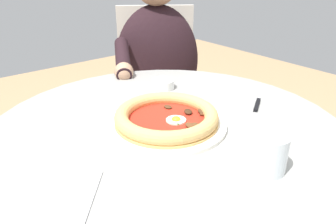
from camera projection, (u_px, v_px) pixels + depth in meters
name	position (u px, v px, depth m)	size (l,w,h in m)	color
dining_table	(167.00, 181.00, 0.91)	(0.92, 0.92, 0.74)	#999993
pizza_on_plate	(166.00, 118.00, 0.83)	(0.31, 0.31, 0.05)	white
water_glass	(268.00, 155.00, 0.64)	(0.07, 0.07, 0.08)	silver
steak_knife	(258.00, 101.00, 0.97)	(0.11, 0.18, 0.01)	silver
ramekin_capers	(163.00, 84.00, 1.06)	(0.08, 0.08, 0.03)	white
fork_utensil	(91.00, 198.00, 0.58)	(0.13, 0.11, 0.00)	#BCBCC1
diner_person	(157.00, 100.00, 1.56)	(0.43, 0.55, 1.14)	#282833
cafe_chair_diner	(157.00, 82.00, 1.68)	(0.61, 0.61, 0.92)	beige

